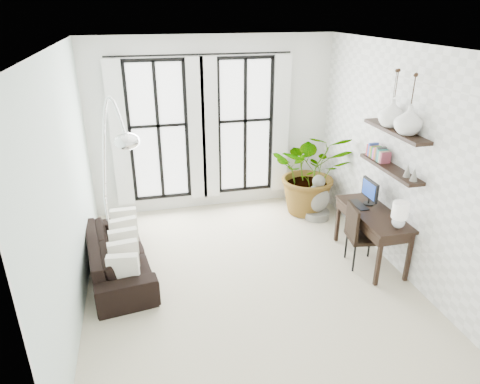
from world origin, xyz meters
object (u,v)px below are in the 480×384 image
object	(u,v)px
plant	(312,172)
arc_lamp	(114,152)
sofa	(118,255)
desk	(375,217)
desk_chair	(359,232)
buddha	(317,200)

from	to	relation	value
plant	arc_lamp	size ratio (longest dim) A/B	0.63
sofa	arc_lamp	size ratio (longest dim) A/B	0.80
sofa	desk	xyz separation A→B (m)	(3.74, -0.58, 0.46)
desk_chair	buddha	distance (m)	1.61
desk	desk_chair	distance (m)	0.32
desk	arc_lamp	xyz separation A→B (m)	(-3.63, 0.73, 1.06)
plant	desk_chair	size ratio (longest dim) A/B	1.66
plant	desk_chair	xyz separation A→B (m)	(-0.01, -1.88, -0.25)
sofa	desk_chair	world-z (taller)	desk_chair
desk	arc_lamp	distance (m)	3.86
desk_chair	arc_lamp	xyz separation A→B (m)	(-3.38, 0.76, 1.26)
desk_chair	plant	bearing A→B (deg)	98.37
desk_chair	buddha	size ratio (longest dim) A/B	1.15
sofa	desk	world-z (taller)	desk
sofa	plant	size ratio (longest dim) A/B	1.26
desk	buddha	distance (m)	1.63
sofa	buddha	size ratio (longest dim) A/B	2.41
plant	desk	distance (m)	1.87
plant	buddha	distance (m)	0.54
sofa	plant	xyz separation A→B (m)	(3.50, 1.27, 0.51)
desk	desk_chair	bearing A→B (deg)	-174.08
desk	buddha	size ratio (longest dim) A/B	1.63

